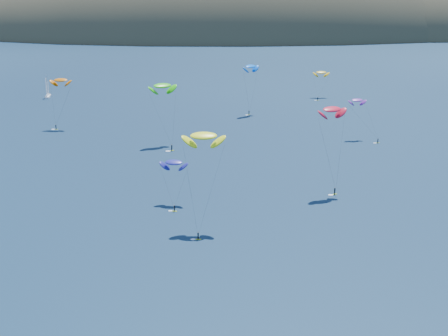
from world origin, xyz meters
TOP-DOWN VIEW (x-y plane):
  - island at (39.40, 562.36)m, footprint 730.00×300.00m
  - sailboat at (-90.26, 220.32)m, footprint 8.72×7.56m
  - kitesurfer_1 at (-70.81, 162.86)m, footprint 8.24×7.05m
  - kitesurfer_2 at (-16.85, 64.58)m, footprint 9.88×12.55m
  - kitesurfer_3 at (-30.55, 138.55)m, footprint 10.94×16.01m
  - kitesurfer_4 at (3.88, 183.84)m, footprint 8.92×8.59m
  - kitesurfer_6 at (39.14, 142.15)m, footprint 10.35×10.22m
  - kitesurfer_9 at (18.11, 87.16)m, footprint 9.41×8.27m
  - kitesurfer_10 at (-24.65, 79.67)m, footprint 7.76×10.07m
  - kitesurfer_11 at (40.40, 217.37)m, footprint 7.57×11.46m

SIDE VIEW (x-z plane):
  - island at x=39.40m, z-range -115.74..94.26m
  - sailboat at x=-90.26m, z-range -4.52..6.36m
  - kitesurfer_10 at x=-24.65m, z-range 4.38..17.24m
  - kitesurfer_11 at x=40.40m, z-range 4.73..18.40m
  - kitesurfer_6 at x=39.14m, z-range 5.97..21.63m
  - kitesurfer_1 at x=-70.81m, z-range 7.98..28.50m
  - kitesurfer_4 at x=3.88m, z-range 8.70..30.89m
  - kitesurfer_3 at x=-30.55m, z-range 8.73..31.80m
  - kitesurfer_2 at x=-16.85m, z-range 9.63..34.40m
  - kitesurfer_9 at x=18.11m, z-range 10.26..35.66m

